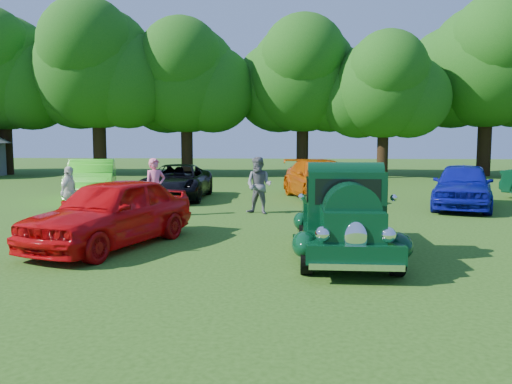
# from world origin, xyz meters

# --- Properties ---
(ground) EXTENTS (120.00, 120.00, 0.00)m
(ground) POSITION_xyz_m (0.00, 0.00, 0.00)
(ground) COLOR #244810
(ground) RESTS_ON ground
(hero_pickup) EXTENTS (2.16, 4.63, 1.81)m
(hero_pickup) POSITION_xyz_m (1.60, -0.73, 0.78)
(hero_pickup) COLOR black
(hero_pickup) RESTS_ON ground
(red_convertible) EXTENTS (3.24, 5.00, 1.58)m
(red_convertible) POSITION_xyz_m (-3.62, -0.17, 0.79)
(red_convertible) COLOR red
(red_convertible) RESTS_ON ground
(back_car_lime) EXTENTS (3.27, 5.37, 1.67)m
(back_car_lime) POSITION_xyz_m (-7.78, 8.75, 0.84)
(back_car_lime) COLOR #39DA1D
(back_car_lime) RESTS_ON ground
(back_car_black) EXTENTS (2.59, 5.31, 1.45)m
(back_car_black) POSITION_xyz_m (-4.32, 9.22, 0.73)
(back_car_black) COLOR black
(back_car_black) RESTS_ON ground
(back_car_orange) EXTENTS (3.59, 6.07, 1.65)m
(back_car_orange) POSITION_xyz_m (1.67, 9.66, 0.82)
(back_car_orange) COLOR #BB4E06
(back_car_orange) RESTS_ON ground
(back_car_blue) EXTENTS (3.45, 5.22, 1.65)m
(back_car_blue) POSITION_xyz_m (6.62, 7.18, 0.83)
(back_car_blue) COLOR #0C108A
(back_car_blue) RESTS_ON ground
(spectator_pink) EXTENTS (0.81, 0.78, 1.87)m
(spectator_pink) POSITION_xyz_m (-3.90, 4.46, 0.94)
(spectator_pink) COLOR pink
(spectator_pink) RESTS_ON ground
(spectator_grey) EXTENTS (1.12, 1.00, 1.90)m
(spectator_grey) POSITION_xyz_m (-0.61, 5.26, 0.95)
(spectator_grey) COLOR slate
(spectator_grey) RESTS_ON ground
(spectator_white) EXTENTS (0.40, 0.97, 1.65)m
(spectator_white) POSITION_xyz_m (-6.33, 3.52, 0.83)
(spectator_white) COLOR silver
(spectator_white) RESTS_ON ground
(tree_line) EXTENTS (64.24, 10.48, 12.22)m
(tree_line) POSITION_xyz_m (-0.78, 23.62, 7.26)
(tree_line) COLOR black
(tree_line) RESTS_ON ground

